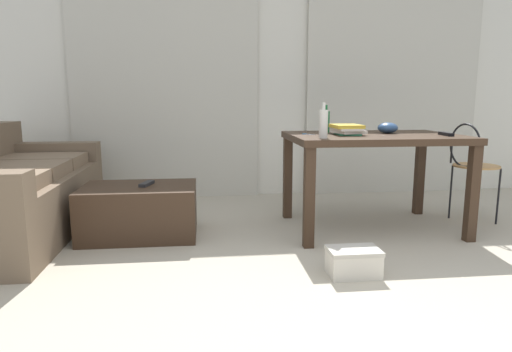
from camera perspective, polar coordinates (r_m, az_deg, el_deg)
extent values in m
plane|color=#B2A893|center=(3.08, 9.30, -9.61)|extent=(7.46, 7.46, 0.00)
cube|color=silver|center=(4.82, 3.25, 12.60)|extent=(6.29, 0.10, 2.50)
cube|color=beige|center=(4.67, -11.55, 10.39)|extent=(1.89, 0.03, 2.16)
cube|color=beige|center=(5.08, 17.14, 10.10)|extent=(1.89, 0.03, 2.16)
cube|color=brown|center=(3.81, -28.72, -3.45)|extent=(0.92, 1.93, 0.44)
cube|color=brown|center=(4.56, -25.11, 2.80)|extent=(0.91, 0.21, 0.18)
cube|color=#7D664F|center=(4.22, -25.89, 1.72)|extent=(0.67, 0.49, 0.10)
cube|color=#7D664F|center=(3.74, -28.35, 0.62)|extent=(0.67, 0.49, 0.10)
cube|color=#382619|center=(3.45, -14.70, -4.36)|extent=(0.83, 0.57, 0.38)
cube|color=#382619|center=(3.56, 14.85, 4.79)|extent=(1.29, 0.90, 0.05)
cube|color=#382619|center=(3.06, 6.82, -2.83)|extent=(0.07, 0.07, 0.70)
cube|color=#382619|center=(3.53, 26.00, -2.08)|extent=(0.07, 0.07, 0.70)
cube|color=#382619|center=(3.83, 4.08, -0.24)|extent=(0.07, 0.07, 0.70)
cube|color=#382619|center=(4.21, 20.22, 0.10)|extent=(0.07, 0.07, 0.70)
cylinder|color=#B7844C|center=(4.11, 26.41, 1.16)|extent=(0.36, 0.36, 0.02)
cylinder|color=black|center=(4.14, 28.64, -2.34)|extent=(0.02, 0.02, 0.46)
cylinder|color=black|center=(4.32, 26.38, -1.68)|extent=(0.02, 0.02, 0.46)
cylinder|color=black|center=(3.97, 25.92, -2.59)|extent=(0.02, 0.02, 0.46)
cylinder|color=black|center=(4.16, 23.69, -1.88)|extent=(0.02, 0.02, 0.46)
torus|color=black|center=(4.01, 25.21, 3.57)|extent=(0.06, 0.36, 0.36)
cylinder|color=black|center=(3.90, 26.55, 2.08)|extent=(0.02, 0.02, 0.17)
cylinder|color=black|center=(4.13, 23.77, 2.68)|extent=(0.02, 0.02, 0.17)
cylinder|color=beige|center=(3.12, 8.64, 6.59)|extent=(0.06, 0.06, 0.20)
cylinder|color=beige|center=(3.11, 8.70, 8.84)|extent=(0.02, 0.02, 0.05)
cylinder|color=#195B2D|center=(3.66, 8.94, 6.87)|extent=(0.06, 0.06, 0.17)
cylinder|color=#195B2D|center=(3.65, 8.99, 8.61)|extent=(0.02, 0.02, 0.05)
ellipsoid|color=#2D4C7A|center=(3.70, 16.53, 5.94)|extent=(0.16, 0.16, 0.09)
cube|color=#2D7F56|center=(3.46, 11.64, 5.31)|extent=(0.17, 0.24, 0.01)
cube|color=silver|center=(3.46, 11.74, 5.59)|extent=(0.23, 0.27, 0.02)
cube|color=silver|center=(3.46, 11.51, 5.93)|extent=(0.18, 0.29, 0.02)
cube|color=gold|center=(3.45, 11.53, 6.27)|extent=(0.21, 0.26, 0.03)
cube|color=black|center=(3.61, 23.18, 4.98)|extent=(0.06, 0.18, 0.02)
cube|color=#9EA0A5|center=(3.43, 7.01, 5.32)|extent=(0.06, 0.07, 0.00)
torus|color=#3372B2|center=(3.46, 6.20, 5.38)|extent=(0.03, 0.03, 0.00)
cube|color=#9EA0A5|center=(3.42, 6.72, 5.31)|extent=(0.03, 0.08, 0.00)
torus|color=#3372B2|center=(3.47, 6.34, 5.39)|extent=(0.03, 0.03, 0.00)
cube|color=#232326|center=(3.42, -13.85, -0.96)|extent=(0.10, 0.19, 0.02)
cube|color=beige|center=(2.70, 12.38, -10.95)|extent=(0.29, 0.19, 0.14)
cube|color=beige|center=(2.68, 12.44, -9.33)|extent=(0.30, 0.20, 0.02)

